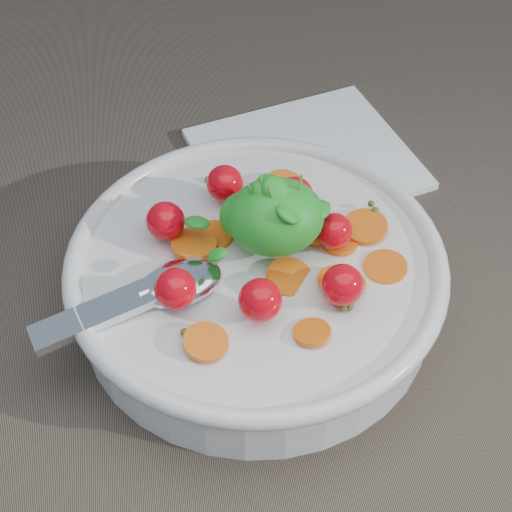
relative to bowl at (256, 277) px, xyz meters
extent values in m
plane|color=brown|center=(0.02, -0.03, -0.03)|extent=(6.00, 6.00, 0.00)
cylinder|color=silver|center=(0.00, 0.00, -0.01)|extent=(0.26, 0.26, 0.05)
torus|color=silver|center=(0.00, 0.00, 0.02)|extent=(0.27, 0.27, 0.01)
cylinder|color=silver|center=(0.00, 0.00, -0.03)|extent=(0.13, 0.13, 0.01)
cylinder|color=brown|center=(0.00, 0.00, -0.01)|extent=(0.24, 0.24, 0.04)
cylinder|color=orange|center=(-0.03, 0.03, 0.02)|extent=(0.05, 0.05, 0.01)
cylinder|color=orange|center=(0.03, -0.07, 0.02)|extent=(0.03, 0.03, 0.01)
cylinder|color=orange|center=(0.08, 0.02, 0.02)|extent=(0.04, 0.04, 0.01)
cylinder|color=orange|center=(0.09, -0.02, 0.02)|extent=(0.04, 0.04, 0.01)
cylinder|color=orange|center=(0.03, 0.06, 0.02)|extent=(0.04, 0.04, 0.01)
cylinder|color=orange|center=(0.05, 0.02, 0.02)|extent=(0.03, 0.03, 0.01)
cylinder|color=orange|center=(0.01, 0.02, 0.02)|extent=(0.03, 0.03, 0.01)
cylinder|color=orange|center=(-0.04, 0.02, 0.02)|extent=(0.04, 0.04, 0.01)
cylinder|color=orange|center=(-0.06, 0.06, 0.02)|extent=(0.04, 0.04, 0.01)
cylinder|color=orange|center=(-0.05, -0.02, 0.03)|extent=(0.03, 0.04, 0.01)
cylinder|color=orange|center=(0.02, -0.02, 0.02)|extent=(0.05, 0.05, 0.01)
cylinder|color=orange|center=(0.03, 0.07, 0.02)|extent=(0.04, 0.04, 0.02)
cylinder|color=orange|center=(0.06, 0.01, 0.02)|extent=(0.04, 0.04, 0.01)
cylinder|color=orange|center=(0.05, -0.03, 0.02)|extent=(0.05, 0.05, 0.01)
cylinder|color=orange|center=(-0.04, -0.07, 0.02)|extent=(0.03, 0.03, 0.01)
cylinder|color=orange|center=(0.01, 0.05, 0.02)|extent=(0.04, 0.04, 0.01)
sphere|color=#4D511B|center=(0.06, 0.05, 0.02)|extent=(0.01, 0.01, 0.01)
sphere|color=#4D511B|center=(-0.03, 0.00, 0.02)|extent=(0.01, 0.01, 0.01)
sphere|color=#4D511B|center=(0.04, 0.03, 0.02)|extent=(0.01, 0.01, 0.01)
sphere|color=#4D511B|center=(-0.01, -0.04, 0.02)|extent=(0.01, 0.01, 0.01)
sphere|color=#4D511B|center=(0.06, 0.02, 0.02)|extent=(0.01, 0.01, 0.01)
sphere|color=#4D511B|center=(0.03, 0.01, 0.02)|extent=(0.01, 0.01, 0.01)
sphere|color=#4D511B|center=(-0.04, -0.01, 0.02)|extent=(0.01, 0.01, 0.01)
sphere|color=#4D511B|center=(-0.06, -0.06, 0.02)|extent=(0.01, 0.01, 0.01)
sphere|color=#4D511B|center=(0.09, 0.03, 0.02)|extent=(0.01, 0.01, 0.01)
sphere|color=#4D511B|center=(0.08, 0.03, 0.02)|extent=(0.01, 0.01, 0.01)
sphere|color=#4D511B|center=(-0.06, -0.01, 0.02)|extent=(0.01, 0.01, 0.01)
sphere|color=#4D511B|center=(0.06, -0.05, 0.02)|extent=(0.01, 0.01, 0.01)
sphere|color=#4D511B|center=(0.05, -0.05, 0.02)|extent=(0.01, 0.01, 0.01)
sphere|color=#4D511B|center=(-0.02, 0.09, 0.02)|extent=(0.01, 0.01, 0.01)
sphere|color=#4D511B|center=(0.09, 0.04, 0.02)|extent=(0.01, 0.01, 0.01)
sphere|color=red|center=(0.06, 0.00, 0.03)|extent=(0.03, 0.03, 0.03)
sphere|color=red|center=(0.03, 0.04, 0.04)|extent=(0.03, 0.03, 0.03)
sphere|color=red|center=(-0.01, 0.06, 0.04)|extent=(0.03, 0.03, 0.03)
sphere|color=red|center=(-0.06, 0.03, 0.04)|extent=(0.03, 0.03, 0.03)
sphere|color=red|center=(-0.06, -0.03, 0.04)|extent=(0.03, 0.03, 0.03)
sphere|color=red|center=(0.00, -0.05, 0.04)|extent=(0.03, 0.03, 0.03)
sphere|color=red|center=(0.05, -0.05, 0.04)|extent=(0.03, 0.03, 0.03)
ellipsoid|color=green|center=(0.01, 0.01, 0.05)|extent=(0.07, 0.06, 0.05)
ellipsoid|color=green|center=(0.00, 0.02, 0.04)|extent=(0.04, 0.04, 0.03)
ellipsoid|color=green|center=(0.00, 0.01, 0.06)|extent=(0.03, 0.03, 0.02)
ellipsoid|color=green|center=(0.01, 0.01, 0.07)|extent=(0.03, 0.03, 0.02)
ellipsoid|color=green|center=(0.04, 0.01, 0.05)|extent=(0.03, 0.03, 0.01)
ellipsoid|color=green|center=(0.02, -0.01, 0.06)|extent=(0.02, 0.02, 0.02)
ellipsoid|color=green|center=(0.01, 0.03, 0.06)|extent=(0.03, 0.03, 0.01)
ellipsoid|color=green|center=(0.01, 0.00, 0.06)|extent=(0.03, 0.03, 0.02)
ellipsoid|color=green|center=(0.03, 0.01, 0.06)|extent=(0.03, 0.03, 0.02)
ellipsoid|color=green|center=(0.01, 0.01, 0.06)|extent=(0.02, 0.02, 0.01)
ellipsoid|color=green|center=(0.02, 0.00, 0.06)|extent=(0.02, 0.02, 0.01)
ellipsoid|color=green|center=(0.01, 0.01, 0.07)|extent=(0.03, 0.03, 0.03)
ellipsoid|color=green|center=(0.02, 0.01, 0.06)|extent=(0.03, 0.03, 0.02)
ellipsoid|color=green|center=(-0.04, 0.02, 0.04)|extent=(0.02, 0.02, 0.02)
ellipsoid|color=green|center=(0.01, 0.01, 0.06)|extent=(0.02, 0.02, 0.01)
ellipsoid|color=green|center=(-0.03, -0.02, 0.05)|extent=(0.02, 0.02, 0.02)
ellipsoid|color=green|center=(0.02, 0.01, 0.07)|extent=(0.03, 0.03, 0.02)
ellipsoid|color=green|center=(0.01, 0.00, 0.05)|extent=(0.03, 0.03, 0.02)
ellipsoid|color=green|center=(0.00, 0.03, 0.05)|extent=(0.02, 0.02, 0.02)
ellipsoid|color=green|center=(0.02, -0.01, 0.07)|extent=(0.03, 0.03, 0.02)
ellipsoid|color=green|center=(0.00, 0.01, 0.05)|extent=(0.03, 0.03, 0.02)
cylinder|color=#4C8C33|center=(0.01, 0.01, 0.06)|extent=(0.01, 0.01, 0.04)
cylinder|color=#4C8C33|center=(0.00, 0.02, 0.06)|extent=(0.01, 0.01, 0.04)
cylinder|color=#4C8C33|center=(0.03, 0.01, 0.06)|extent=(0.01, 0.01, 0.04)
cylinder|color=#4C8C33|center=(0.02, 0.00, 0.06)|extent=(0.01, 0.01, 0.04)
ellipsoid|color=silver|center=(-0.05, -0.02, 0.02)|extent=(0.07, 0.06, 0.02)
cube|color=silver|center=(-0.10, -0.03, 0.02)|extent=(0.12, 0.06, 0.02)
cylinder|color=silver|center=(-0.07, -0.02, 0.02)|extent=(0.02, 0.02, 0.01)
cube|color=white|center=(0.07, 0.16, -0.03)|extent=(0.22, 0.20, 0.01)
camera|label=1|loc=(-0.05, -0.37, 0.43)|focal=55.00mm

